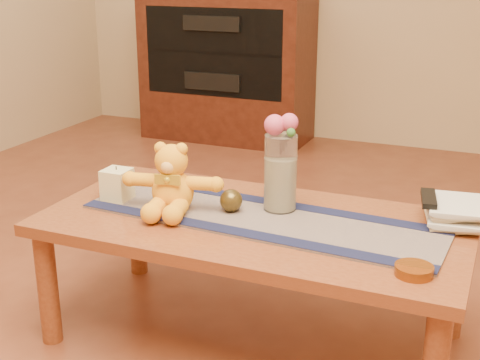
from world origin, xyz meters
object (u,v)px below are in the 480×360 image
at_px(glass_vase, 280,173).
at_px(tv_remote, 429,198).
at_px(bronze_ball, 231,200).
at_px(pillar_candle, 117,184).
at_px(amber_dish, 414,270).
at_px(teddy_bear, 172,178).
at_px(book_bottom, 426,219).

xyz_separation_m(glass_vase, tv_remote, (0.48, 0.09, -0.05)).
bearing_deg(bronze_ball, pillar_candle, -173.91).
bearing_deg(amber_dish, pillar_candle, 170.30).
bearing_deg(teddy_bear, pillar_candle, 165.79).
relative_size(teddy_bear, book_bottom, 1.47).
height_order(glass_vase, tv_remote, glass_vase).
relative_size(bronze_ball, amber_dish, 0.72).
height_order(bronze_ball, amber_dish, bronze_ball).
bearing_deg(bronze_ball, book_bottom, 16.26).
height_order(glass_vase, bronze_ball, glass_vase).
height_order(bronze_ball, tv_remote, tv_remote).
relative_size(teddy_bear, tv_remote, 2.04).
bearing_deg(tv_remote, glass_vase, -179.83).
distance_m(pillar_candle, bronze_ball, 0.42).
xyz_separation_m(book_bottom, tv_remote, (0.00, -0.01, 0.07)).
distance_m(teddy_bear, book_bottom, 0.85).
relative_size(pillar_candle, tv_remote, 0.68).
bearing_deg(book_bottom, tv_remote, -93.00).
bearing_deg(teddy_bear, amber_dish, -23.37).
height_order(bronze_ball, book_bottom, bronze_ball).
relative_size(bronze_ball, tv_remote, 0.48).
bearing_deg(book_bottom, pillar_candle, 179.02).
distance_m(teddy_bear, tv_remote, 0.85).
xyz_separation_m(pillar_candle, bronze_ball, (0.42, 0.04, -0.02)).
relative_size(teddy_bear, amber_dish, 3.08).
xyz_separation_m(glass_vase, book_bottom, (0.48, 0.10, -0.13)).
xyz_separation_m(teddy_bear, book_bottom, (0.81, 0.24, -0.11)).
bearing_deg(book_bottom, amber_dish, -100.08).
xyz_separation_m(teddy_bear, amber_dish, (0.83, -0.17, -0.10)).
relative_size(glass_vase, tv_remote, 1.62).
height_order(book_bottom, amber_dish, amber_dish).
bearing_deg(glass_vase, teddy_bear, -157.65).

